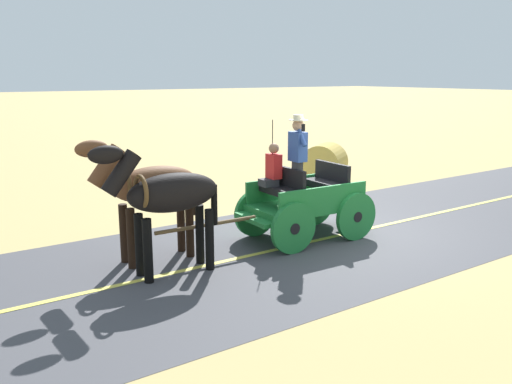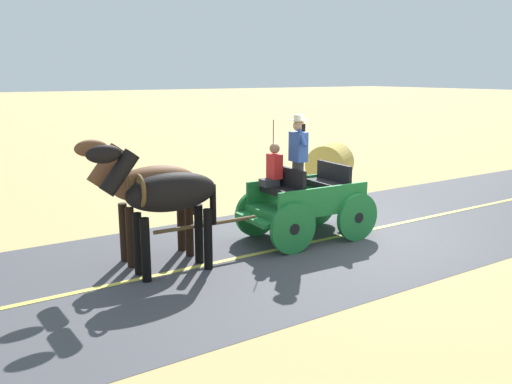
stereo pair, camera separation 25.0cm
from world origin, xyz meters
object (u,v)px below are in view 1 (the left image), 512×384
Objects in this scene: horse_drawn_carriage at (302,199)px; horse_near_side at (167,196)px; horse_off_side at (149,188)px; hay_bale at (324,164)px.

horse_near_side is (-0.27, 3.04, 0.51)m from horse_drawn_carriage.
horse_drawn_carriage is 3.10m from horse_near_side.
horse_near_side is 0.77m from horse_off_side.
hay_bale is at bearing -45.93° from horse_drawn_carriage.
horse_near_side is at bearing 177.97° from horse_off_side.
horse_off_side is 7.93m from hay_bale.
horse_near_side reaches higher than hay_bale.
horse_drawn_carriage is 3.10m from horse_off_side.
horse_drawn_carriage is 3.76× the size of hay_bale.
horse_near_side is at bearing 120.69° from hay_bale.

